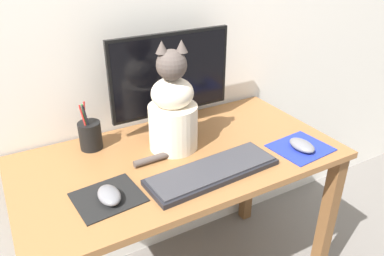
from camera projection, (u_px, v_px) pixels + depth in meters
The scene contains 9 objects.
desk at pixel (180, 180), 1.41m from camera, with size 1.16×0.61×0.71m.
monitor at pixel (171, 79), 1.45m from camera, with size 0.50×0.17×0.39m.
keyboard at pixel (213, 171), 1.24m from camera, with size 0.46×0.18×0.02m.
mousepad_left at pixel (108, 197), 1.13m from camera, with size 0.21×0.19×0.00m.
mousepad_right at pixel (300, 148), 1.40m from camera, with size 0.22×0.19×0.00m.
computer_mouse_left at pixel (109, 195), 1.11m from camera, with size 0.06×0.10×0.04m.
computer_mouse_right at pixel (302, 145), 1.38m from camera, with size 0.07×0.11×0.03m.
cat at pixel (173, 111), 1.33m from camera, with size 0.30×0.23×0.41m.
pen_cup at pixel (90, 135), 1.37m from camera, with size 0.08×0.08×0.18m.
Camera 1 is at (-0.53, -1.03, 1.42)m, focal length 35.00 mm.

